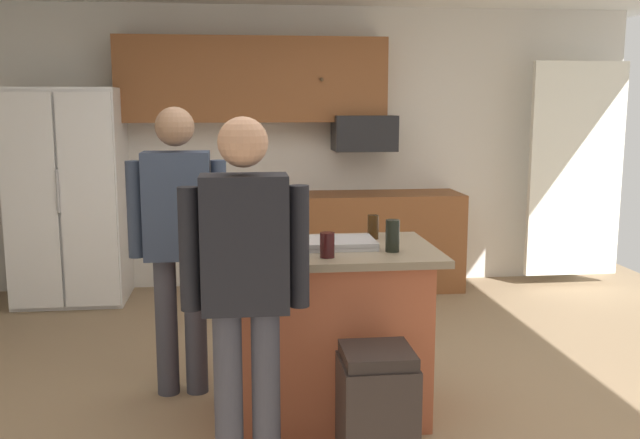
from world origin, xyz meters
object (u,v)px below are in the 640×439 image
tumbler_amber (373,227)px  mug_blue_stoneware (246,249)px  person_guest_right (178,232)px  person_elder_center (245,277)px  glass_pilsner (393,236)px  glass_short_whisky (327,245)px  microwave_over_range (364,133)px  mug_ceramic_white (281,245)px  refrigerator (69,196)px  glass_dark_ale (251,234)px  glass_stout_tall (247,227)px  trash_bin (377,413)px  kitchen_island (326,330)px  serving_tray (334,243)px

tumbler_amber → mug_blue_stoneware: bearing=-148.7°
person_guest_right → person_elder_center: (0.37, -1.04, -0.02)m
glass_pilsner → glass_short_whisky: bearing=-164.6°
microwave_over_range → mug_ceramic_white: bearing=-108.4°
mug_ceramic_white → person_guest_right: bearing=137.3°
refrigerator → glass_dark_ale: size_ratio=11.21×
glass_dark_ale → mug_ceramic_white: bearing=-45.0°
person_elder_center → microwave_over_range: bearing=15.0°
glass_stout_tall → mug_blue_stoneware: size_ratio=1.15×
mug_ceramic_white → glass_short_whisky: 0.25m
glass_stout_tall → mug_ceramic_white: bearing=-67.1°
tumbler_amber → trash_bin: 1.16m
glass_stout_tall → mug_blue_stoneware: bearing=-91.5°
mug_blue_stoneware → tumbler_amber: (0.73, 0.45, 0.02)m
refrigerator → glass_stout_tall: bearing=-56.8°
mug_ceramic_white → glass_dark_ale: glass_dark_ale is taller
kitchen_island → glass_dark_ale: bearing=179.5°
refrigerator → kitchen_island: refrigerator is taller
glass_short_whisky → tumbler_amber: bearing=54.8°
glass_dark_ale → microwave_over_range: bearing=67.7°
microwave_over_range → person_guest_right: person_guest_right is taller
refrigerator → trash_bin: refrigerator is taller
refrigerator → mug_ceramic_white: (1.67, -2.68, 0.07)m
mug_ceramic_white → trash_bin: (0.40, -0.54, -0.69)m
microwave_over_range → mug_blue_stoneware: 3.13m
glass_dark_ale → tumbler_amber: bearing=16.5°
glass_stout_tall → glass_pilsner: size_ratio=0.90×
glass_pilsner → serving_tray: bearing=150.9°
mug_ceramic_white → glass_pilsner: glass_pilsner is taller
person_elder_center → glass_short_whisky: size_ratio=13.01×
kitchen_island → mug_ceramic_white: 0.60m
person_elder_center → mug_ceramic_white: person_elder_center is taller
kitchen_island → glass_stout_tall: 0.73m
refrigerator → glass_short_whisky: 3.37m
kitchen_island → glass_short_whisky: (-0.03, -0.25, 0.53)m
tumbler_amber → person_elder_center: bearing=-130.1°
microwave_over_range → serving_tray: 2.76m
person_guest_right → serving_tray: bearing=1.6°
glass_pilsner → trash_bin: bearing=-108.6°
refrigerator → person_elder_center: bearing=-65.3°
mug_blue_stoneware → refrigerator: bearing=118.2°
kitchen_island → tumbler_amber: (0.30, 0.21, 0.54)m
glass_dark_ale → serving_tray: (0.45, 0.01, -0.06)m
glass_short_whisky → glass_dark_ale: size_ratio=0.77×
person_elder_center → glass_stout_tall: (0.02, 0.92, 0.06)m
person_guest_right → trash_bin: bearing=-23.3°
trash_bin → mug_blue_stoneware: bearing=141.9°
kitchen_island → person_elder_center: bearing=-123.7°
glass_pilsner → kitchen_island: bearing=155.6°
tumbler_amber → person_guest_right: bearing=171.9°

